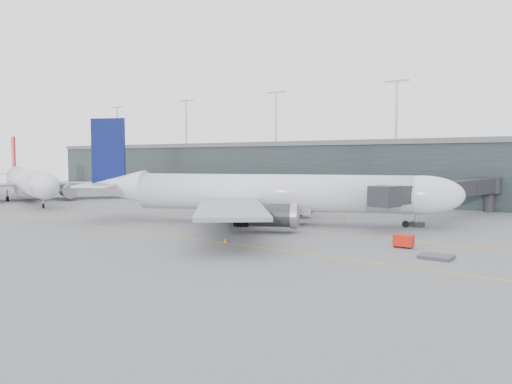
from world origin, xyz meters
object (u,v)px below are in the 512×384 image
Objects in this scene: jet_bridge at (451,189)px; second_aircraft at (28,182)px; gse_cart at (404,241)px; main_aircraft at (268,194)px.

second_aircraft is at bearing -155.49° from jet_bridge.
jet_bridge is 34.55m from gse_cart.
main_aircraft is 1.03× the size of second_aircraft.
second_aircraft is at bearing 156.41° from main_aircraft.
gse_cart is at bearing 17.04° from second_aircraft.
main_aircraft is 1.32× the size of jet_bridge.
main_aircraft is at bearing -122.19° from jet_bridge.
second_aircraft is 99.26m from gse_cart.
gse_cart is at bearing -75.10° from jet_bridge.
main_aircraft is 25.66× the size of gse_cart.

